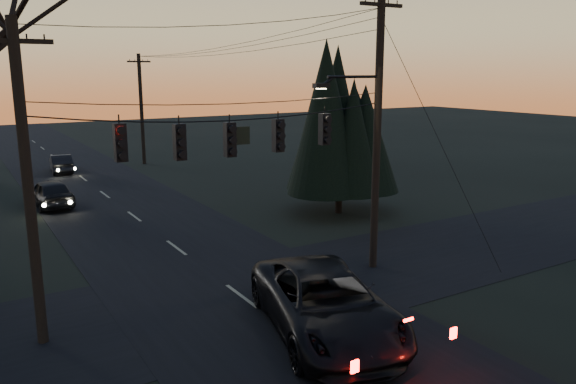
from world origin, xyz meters
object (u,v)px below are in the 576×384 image
utility_pole_far_r (144,164)px  sedan_oncoming_b (61,164)px  utility_pole_right (373,267)px  evergreen_right (340,126)px  suv_near (325,304)px  sedan_oncoming_a (50,193)px  utility_pole_left (44,342)px

utility_pole_far_r → sedan_oncoming_b: size_ratio=2.18×
utility_pole_right → evergreen_right: size_ratio=1.28×
utility_pole_far_r → suv_near: bearing=-98.5°
suv_near → sedan_oncoming_b: suv_near is taller
utility_pole_right → sedan_oncoming_a: utility_pole_right is taller
utility_pole_left → utility_pole_right: bearing=0.0°
utility_pole_left → suv_near: utility_pole_left is taller
utility_pole_far_r → suv_near: (-4.70, -31.58, 0.90)m
utility_pole_right → utility_pole_left: bearing=180.0°
utility_pole_far_r → suv_near: 31.95m
utility_pole_right → evergreen_right: (3.79, 7.31, 4.50)m
utility_pole_right → sedan_oncoming_b: 28.03m
suv_near → sedan_oncoming_b: size_ratio=1.66×
sedan_oncoming_a → evergreen_right: bearing=139.3°
suv_near → sedan_oncoming_a: bearing=116.3°
utility_pole_left → evergreen_right: evergreen_right is taller
evergreen_right → suv_near: bearing=-127.9°
utility_pole_right → utility_pole_far_r: (0.00, 28.00, 0.00)m
evergreen_right → sedan_oncoming_a: 15.96m
evergreen_right → suv_near: size_ratio=1.20×
evergreen_right → utility_pole_left: bearing=-154.4°
utility_pole_left → sedan_oncoming_a: 16.77m
sedan_oncoming_b → suv_near: bearing=98.2°
utility_pole_far_r → sedan_oncoming_a: size_ratio=1.94×
evergreen_right → sedan_oncoming_a: size_ratio=1.78×
evergreen_right → utility_pole_right: bearing=-117.4°
utility_pole_far_r → utility_pole_left: bearing=-112.3°
utility_pole_far_r → suv_near: utility_pole_far_r is taller
utility_pole_right → sedan_oncoming_b: size_ratio=2.56×
suv_near → sedan_oncoming_a: size_ratio=1.48×
utility_pole_right → suv_near: size_ratio=1.54×
evergreen_right → suv_near: evergreen_right is taller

